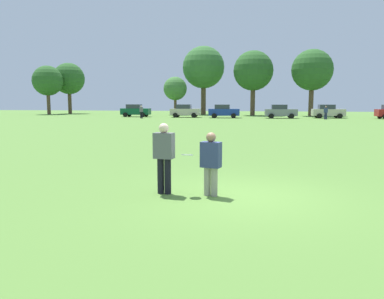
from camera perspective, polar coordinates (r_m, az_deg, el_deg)
ground_plane at (r=8.94m, az=7.30°, el=-6.97°), size 161.19×161.19×0.00m
player_thrower at (r=8.91m, az=-4.27°, el=-0.72°), size 0.49×0.31×1.69m
player_defender at (r=8.71m, az=2.88°, el=-1.71°), size 0.50×0.36×1.49m
frisbee at (r=8.74m, az=-0.74°, el=-0.81°), size 0.27×0.27×0.06m
traffic_cone at (r=16.01m, az=-4.43°, el=0.21°), size 0.32×0.32×0.48m
parked_car_near_left at (r=56.03m, az=-8.59°, el=5.88°), size 4.30×2.41×1.82m
parked_car_mid_left at (r=53.35m, az=-1.06°, el=5.89°), size 4.30×2.41×1.82m
parked_car_center at (r=51.82m, az=4.84°, el=5.83°), size 4.30×2.41×1.82m
parked_car_mid_right at (r=51.80m, az=13.28°, el=5.66°), size 4.30×2.41×1.82m
parked_car_near_right at (r=54.04m, az=19.92°, el=5.48°), size 4.30×2.41×1.82m
bystander_sideline_watcher at (r=50.13m, az=19.64°, el=5.40°), size 0.52×0.42×1.66m
bystander_far_jogger at (r=50.69m, az=-7.70°, el=5.79°), size 0.52×0.39×1.68m
tree_west_oak at (r=71.18m, az=-21.08°, el=9.69°), size 5.21×5.21×8.46m
tree_west_maple at (r=74.32m, az=-18.19°, el=10.16°), size 5.74×5.74×9.33m
tree_center_elm at (r=63.58m, az=-2.57°, el=9.20°), size 3.90×3.90×6.34m
tree_east_birch at (r=65.91m, az=1.76°, el=12.32°), size 7.17×7.17×11.65m
tree_east_oak at (r=62.05m, az=9.29°, el=11.69°), size 6.35×6.35×10.31m
tree_far_east_pine at (r=61.32m, az=17.78°, el=11.39°), size 6.25×6.25×10.15m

